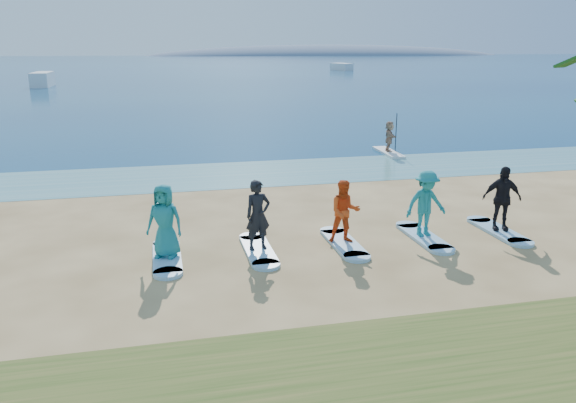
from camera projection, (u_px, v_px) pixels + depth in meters
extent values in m
plane|color=tan|center=(278.00, 268.00, 13.61)|extent=(600.00, 600.00, 0.00)
plane|color=teal|center=(225.00, 175.00, 23.46)|extent=(600.00, 600.00, 0.00)
plane|color=navy|center=(163.00, 64.00, 163.75)|extent=(600.00, 600.00, 0.00)
ellipsoid|color=slate|center=(331.00, 55.00, 315.83)|extent=(220.00, 56.00, 18.00)
cube|color=silver|center=(388.00, 152.00, 28.08)|extent=(0.86, 3.03, 0.12)
imported|color=tan|center=(389.00, 136.00, 27.86)|extent=(0.75, 1.45, 1.50)
cube|color=silver|center=(43.00, 86.00, 74.29)|extent=(2.31, 7.24, 1.85)
cube|color=silver|center=(341.00, 70.00, 122.25)|extent=(3.85, 6.09, 1.55)
cube|color=#8CBBD9|center=(167.00, 258.00, 14.18)|extent=(0.70, 2.20, 0.09)
imported|color=#1A787F|center=(165.00, 221.00, 13.92)|extent=(1.07, 0.90, 1.86)
cube|color=#8CBBD9|center=(258.00, 250.00, 14.69)|extent=(0.70, 2.20, 0.09)
imported|color=black|center=(258.00, 215.00, 14.43)|extent=(0.75, 0.57, 1.83)
cube|color=#8CBBD9|center=(344.00, 243.00, 15.20)|extent=(0.70, 2.20, 0.09)
imported|color=#D34516|center=(345.00, 212.00, 14.96)|extent=(0.93, 0.77, 1.71)
cube|color=#8CBBD9|center=(424.00, 237.00, 15.72)|extent=(0.70, 2.20, 0.09)
imported|color=teal|center=(426.00, 204.00, 15.45)|extent=(1.24, 0.77, 1.85)
cube|color=#8CBBD9|center=(498.00, 231.00, 16.23)|extent=(0.70, 2.20, 0.09)
imported|color=black|center=(502.00, 198.00, 15.97)|extent=(1.17, 0.72, 1.86)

